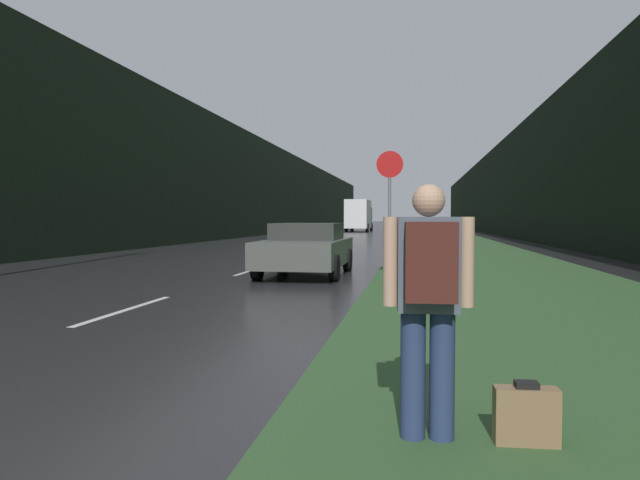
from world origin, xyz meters
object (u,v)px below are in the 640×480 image
object	(u,v)px
stop_sign	(390,205)
hitchhiker_with_backpack	(428,295)
delivery_truck	(359,215)
car_passing_near	(306,248)
suitcase	(526,417)

from	to	relation	value
stop_sign	hitchhiker_with_backpack	xyz separation A→B (m)	(0.68, -9.35, -0.80)
stop_sign	delivery_truck	world-z (taller)	delivery_truck
hitchhiker_with_backpack	car_passing_near	distance (m)	11.03
suitcase	delivery_truck	distance (m)	60.25
delivery_truck	stop_sign	bearing A→B (deg)	-83.54
suitcase	car_passing_near	distance (m)	11.18
suitcase	delivery_truck	size ratio (longest dim) A/B	0.05
suitcase	stop_sign	bearing A→B (deg)	94.76
hitchhiker_with_backpack	delivery_truck	world-z (taller)	delivery_truck
suitcase	delivery_truck	world-z (taller)	delivery_truck
stop_sign	delivery_truck	distance (m)	50.82
suitcase	car_passing_near	bearing A→B (deg)	105.02
hitchhiker_with_backpack	suitcase	size ratio (longest dim) A/B	3.97
suitcase	delivery_truck	bearing A→B (deg)	93.52
stop_sign	hitchhiker_with_backpack	world-z (taller)	stop_sign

